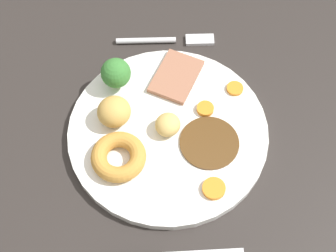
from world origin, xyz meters
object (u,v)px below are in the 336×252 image
(meat_slice_main, at_px, (176,76))
(carrot_coin_back, at_px, (235,88))
(roast_potato_left, at_px, (168,125))
(carrot_coin_side, at_px, (214,189))
(dinner_plate, at_px, (168,132))
(roast_potato_right, at_px, (114,112))
(fork, at_px, (170,40))
(broccoli_floret, at_px, (116,73))
(carrot_coin_front, at_px, (205,109))
(yorkshire_pudding, at_px, (118,157))

(meat_slice_main, xyz_separation_m, carrot_coin_back, (0.03, 0.09, -0.00))
(carrot_coin_back, bearing_deg, roast_potato_left, -58.39)
(meat_slice_main, bearing_deg, carrot_coin_side, 12.01)
(dinner_plate, bearing_deg, meat_slice_main, 169.33)
(roast_potato_right, relative_size, carrot_coin_back, 1.95)
(dinner_plate, bearing_deg, fork, 176.27)
(roast_potato_right, relative_size, carrot_coin_side, 1.55)
(roast_potato_right, xyz_separation_m, broccoli_floret, (-0.06, 0.00, 0.01))
(meat_slice_main, height_order, roast_potato_right, roast_potato_right)
(carrot_coin_front, height_order, carrot_coin_side, same)
(carrot_coin_side, bearing_deg, carrot_coin_back, 163.41)
(carrot_coin_front, height_order, broccoli_floret, broccoli_floret)
(roast_potato_right, xyz_separation_m, carrot_coin_side, (0.11, 0.13, -0.02))
(carrot_coin_back, xyz_separation_m, fork, (-0.11, -0.09, -0.01))
(carrot_coin_front, relative_size, broccoli_floret, 0.49)
(meat_slice_main, height_order, carrot_coin_front, meat_slice_main)
(yorkshire_pudding, height_order, carrot_coin_back, yorkshire_pudding)
(dinner_plate, relative_size, carrot_coin_side, 9.16)
(yorkshire_pudding, height_order, fork, yorkshire_pudding)
(carrot_coin_front, relative_size, carrot_coin_back, 1.00)
(roast_potato_left, bearing_deg, carrot_coin_front, 117.87)
(roast_potato_left, bearing_deg, yorkshire_pudding, -56.75)
(carrot_coin_back, xyz_separation_m, carrot_coin_side, (0.16, -0.05, 0.00))
(fork, bearing_deg, carrot_coin_back, -48.34)
(roast_potato_right, bearing_deg, dinner_plate, 74.00)
(yorkshire_pudding, distance_m, fork, 0.23)
(yorkshire_pudding, distance_m, broccoli_floret, 0.13)
(dinner_plate, height_order, carrot_coin_side, carrot_coin_side)
(roast_potato_left, height_order, carrot_coin_side, roast_potato_left)
(dinner_plate, distance_m, roast_potato_left, 0.02)
(yorkshire_pudding, distance_m, carrot_coin_back, 0.20)
(roast_potato_right, relative_size, carrot_coin_front, 1.94)
(meat_slice_main, relative_size, fork, 0.54)
(dinner_plate, xyz_separation_m, broccoli_floret, (-0.08, -0.07, 0.04))
(dinner_plate, distance_m, yorkshire_pudding, 0.08)
(dinner_plate, height_order, yorkshire_pudding, yorkshire_pudding)
(dinner_plate, xyz_separation_m, carrot_coin_side, (0.09, 0.06, 0.01))
(meat_slice_main, xyz_separation_m, carrot_coin_side, (0.18, 0.04, -0.00))
(carrot_coin_side, height_order, fork, carrot_coin_side)
(yorkshire_pudding, relative_size, carrot_coin_front, 3.03)
(dinner_plate, xyz_separation_m, carrot_coin_back, (-0.06, 0.10, 0.01))
(meat_slice_main, bearing_deg, dinner_plate, -10.67)
(carrot_coin_back, height_order, fork, carrot_coin_back)
(carrot_coin_side, relative_size, fork, 0.20)
(yorkshire_pudding, distance_m, roast_potato_right, 0.07)
(roast_potato_left, distance_m, carrot_coin_back, 0.12)
(dinner_plate, height_order, roast_potato_left, roast_potato_left)
(roast_potato_right, relative_size, broccoli_floret, 0.94)
(fork, bearing_deg, meat_slice_main, -84.84)
(roast_potato_left, height_order, carrot_coin_back, roast_potato_left)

